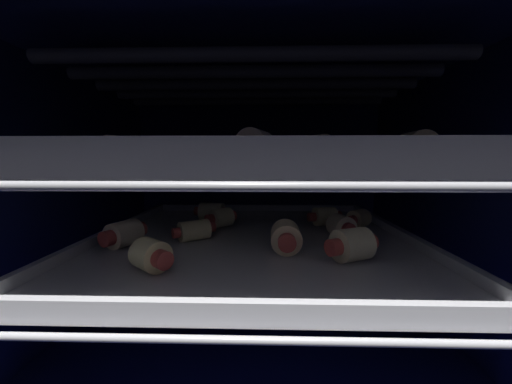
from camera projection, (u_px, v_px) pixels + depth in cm
name	position (u px, v px, depth cm)	size (l,w,h in cm)	color
ground_plane	(254.00, 326.00, 39.48)	(51.99, 49.64, 1.20)	#0C1138
oven_wall_back	(258.00, 183.00, 61.36)	(51.99, 1.20, 34.29)	#0C1138
oven_wall_left	(65.00, 199.00, 37.99)	(1.20, 47.24, 34.29)	#0C1138
oven_wall_right	(450.00, 201.00, 36.66)	(1.20, 47.24, 34.29)	#0C1138
oven_ceiling	(254.00, 59.00, 35.17)	(51.99, 49.64, 1.20)	#0C1138
heating_element	(254.00, 84.00, 35.54)	(39.68, 22.11, 1.32)	#333338
oven_rack_lower	(254.00, 244.00, 38.04)	(47.19, 46.30, 0.54)	#B7B7BC
baking_tray_lower	(254.00, 238.00, 37.96)	(39.48, 39.00, 1.77)	silver
pig_in_blanket_lower_0	(340.00, 226.00, 37.82)	(3.62, 5.18, 3.02)	beige
pig_in_blanket_lower_1	(286.00, 237.00, 31.82)	(3.47, 5.35, 3.38)	beige
pig_in_blanket_lower_2	(194.00, 230.00, 36.25)	(5.25, 4.23, 2.56)	beige
pig_in_blanket_lower_3	(212.00, 212.00, 47.87)	(6.02, 3.50, 2.95)	beige
pig_in_blanket_lower_4	(325.00, 216.00, 44.21)	(5.60, 3.57, 2.84)	beige
pig_in_blanket_lower_5	(221.00, 218.00, 43.16)	(4.68, 4.56, 2.85)	beige
pig_in_blanket_lower_6	(124.00, 234.00, 33.77)	(4.16, 5.90, 3.06)	beige
pig_in_blanket_lower_7	(359.00, 219.00, 42.97)	(4.20, 3.89, 2.70)	beige
pig_in_blanket_lower_8	(151.00, 255.00, 26.51)	(5.00, 4.46, 2.99)	beige
pig_in_blanket_lower_9	(352.00, 245.00, 29.02)	(5.86, 4.47, 3.36)	beige
oven_rack_upper	(254.00, 170.00, 36.84)	(47.25, 46.30, 0.59)	#B7B7BC
baking_tray_upper	(254.00, 162.00, 36.73)	(39.48, 39.00, 2.63)	silver
pig_in_blanket_upper_0	(263.00, 149.00, 34.47)	(5.35, 3.92, 2.59)	beige
pig_in_blanket_upper_1	(364.00, 149.00, 43.14)	(5.25, 3.51, 3.18)	beige
pig_in_blanket_upper_2	(315.00, 147.00, 33.12)	(4.10, 5.53, 2.85)	beige
pig_in_blanket_upper_3	(122.00, 148.00, 29.66)	(3.61, 5.41, 2.48)	beige
pig_in_blanket_upper_4	(415.00, 146.00, 24.48)	(2.80, 5.49, 2.52)	beige
pig_in_blanket_upper_5	(297.00, 150.00, 45.18)	(5.50, 5.18, 2.92)	beige
pig_in_blanket_upper_6	(203.00, 148.00, 43.69)	(5.01, 5.03, 3.40)	beige
pig_in_blanket_upper_7	(256.00, 145.00, 22.79)	(3.32, 5.34, 2.51)	beige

